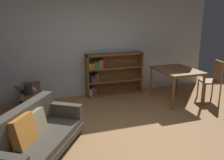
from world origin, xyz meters
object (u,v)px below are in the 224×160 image
Objects in this scene: dining_chair_near at (213,78)px; bookshelf at (111,74)px; open_laptop at (26,89)px; desk_speaker at (28,89)px; media_console at (32,102)px; dining_table at (177,73)px; fabric_couch at (33,136)px.

dining_chair_near is 2.58m from bookshelf.
bookshelf is at bearing 16.86° from open_laptop.
open_laptop is 0.34m from desk_speaker.
desk_speaker is 2.28m from bookshelf.
media_console is 6.62× the size of desk_speaker.
media_console is at bearing -160.35° from bookshelf.
desk_speaker is at bearing 179.70° from dining_table.
media_console is at bearing -40.39° from open_laptop.
fabric_couch reaches higher than open_laptop.
dining_table reaches higher than media_console.
bookshelf is (2.03, 2.42, 0.21)m from fabric_couch.
fabric_couch is 1.70m from media_console.
open_laptop is at bearing 172.54° from dining_chair_near.
dining_table is at bearing -4.47° from media_console.
bookshelf is (-2.27, 1.21, 0.01)m from dining_chair_near.
dining_table is 1.16× the size of dining_chair_near.
dining_chair_near reaches higher than media_console.
desk_speaker is at bearing -154.90° from bookshelf.
fabric_couch is 1.95× the size of dining_chair_near.
fabric_couch is at bearing -130.00° from bookshelf.
desk_speaker is at bearing 91.36° from fabric_couch.
desk_speaker is 0.13× the size of bookshelf.
fabric_couch is 9.44× the size of desk_speaker.
fabric_couch is 4.47m from dining_chair_near.
dining_chair_near is at bearing -7.46° from open_laptop.
fabric_couch is 1.43× the size of media_console.
dining_chair_near is at bearing -28.13° from bookshelf.
bookshelf is (2.11, 0.64, 0.00)m from open_laptop.
open_laptop is at bearing 98.68° from desk_speaker.
dining_table is (3.39, 1.43, 0.36)m from fabric_couch.
dining_table is at bearing -5.66° from open_laptop.
desk_speaker is 0.18× the size of dining_table.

